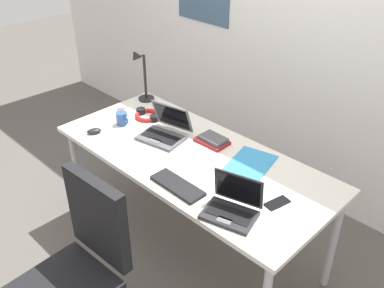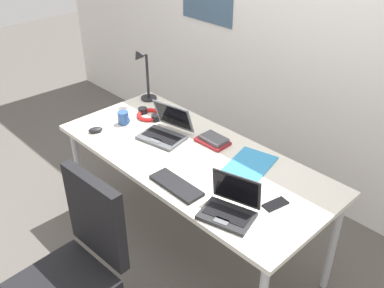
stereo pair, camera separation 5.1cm
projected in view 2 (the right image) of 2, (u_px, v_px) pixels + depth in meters
name	position (u px, v px, depth m)	size (l,w,h in m)	color
ground_plane	(192.00, 243.00, 3.04)	(12.00, 12.00, 0.00)	#56514C
wall_back	(306.00, 28.00, 3.01)	(6.00, 0.13, 2.60)	silver
desk	(192.00, 163.00, 2.68)	(1.80, 0.80, 0.74)	silver
desk_lamp	(144.00, 76.00, 3.20)	(0.12, 0.18, 0.40)	black
laptop_back_right	(165.00, 131.00, 2.82)	(0.33, 0.32, 0.21)	#515459
laptop_far_corner	(230.00, 207.00, 2.16)	(0.31, 0.27, 0.20)	#232326
external_keyboard	(176.00, 185.00, 2.37)	(0.33, 0.12, 0.02)	black
computer_mouse	(95.00, 130.00, 2.88)	(0.06, 0.10, 0.03)	black
cell_phone	(276.00, 204.00, 2.24)	(0.06, 0.14, 0.01)	black
headphones	(149.00, 115.00, 3.07)	(0.21, 0.18, 0.04)	red
book_stack	(213.00, 140.00, 2.76)	(0.21, 0.14, 0.04)	maroon
paper_folder_by_keyboard	(250.00, 164.00, 2.56)	(0.23, 0.31, 0.01)	#338CC6
coffee_mug	(123.00, 118.00, 2.97)	(0.11, 0.08, 0.09)	#2D518C
office_chair	(76.00, 281.00, 2.25)	(0.52, 0.55, 0.97)	black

